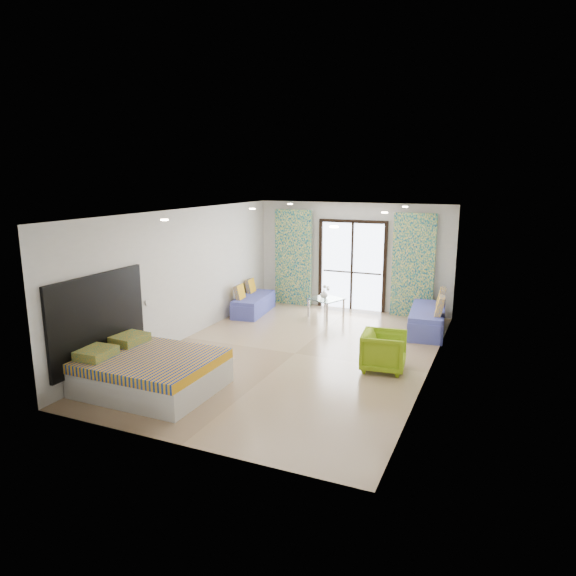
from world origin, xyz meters
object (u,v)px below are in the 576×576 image
at_px(coffee_table, 326,300).
at_px(armchair, 384,349).
at_px(daybed_right, 428,319).
at_px(daybed_left, 253,303).
at_px(bed, 150,372).

height_order(coffee_table, armchair, coffee_table).
distance_m(daybed_right, coffee_table, 2.47).
bearing_deg(daybed_right, daybed_left, 175.92).
xyz_separation_m(daybed_left, armchair, (3.86, -2.50, 0.14)).
relative_size(bed, daybed_left, 1.24).
xyz_separation_m(bed, daybed_left, (-0.64, 4.81, -0.05)).
bearing_deg(daybed_right, coffee_table, 167.93).
bearing_deg(armchair, daybed_right, -14.54).
relative_size(daybed_left, coffee_table, 1.83).
xyz_separation_m(coffee_table, armchair, (2.09, -2.89, -0.03)).
distance_m(bed, armchair, 3.97).
relative_size(bed, coffee_table, 2.27).
height_order(bed, armchair, armchair).
bearing_deg(daybed_left, armchair, -39.74).
relative_size(daybed_right, armchair, 2.51).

